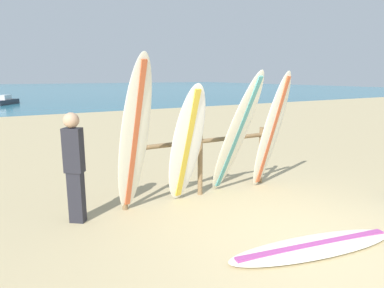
% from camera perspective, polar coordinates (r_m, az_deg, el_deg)
% --- Properties ---
extents(ground_plane, '(120.00, 120.00, 0.00)m').
position_cam_1_polar(ground_plane, '(4.80, 20.54, -16.24)').
color(ground_plane, tan).
extents(ocean_water, '(120.00, 80.00, 0.01)m').
position_cam_1_polar(ocean_water, '(60.77, -26.85, 8.21)').
color(ocean_water, teal).
rests_on(ocean_water, ground).
extents(surfboard_rack, '(2.99, 0.09, 1.16)m').
position_cam_1_polar(surfboard_rack, '(6.15, 1.39, -1.88)').
color(surfboard_rack, olive).
rests_on(surfboard_rack, ground).
extents(surfboard_leaning_far_left, '(0.56, 0.90, 2.51)m').
position_cam_1_polar(surfboard_leaning_far_left, '(5.13, -9.71, 0.98)').
color(surfboard_leaning_far_left, white).
rests_on(surfboard_leaning_far_left, ground).
extents(surfboard_leaning_left, '(0.62, 0.78, 2.07)m').
position_cam_1_polar(surfboard_leaning_left, '(5.58, -0.93, -0.27)').
color(surfboard_leaning_left, white).
rests_on(surfboard_leaning_left, ground).
extents(surfboard_leaning_center_left, '(0.67, 1.19, 2.28)m').
position_cam_1_polar(surfboard_leaning_center_left, '(5.99, 7.45, 1.44)').
color(surfboard_leaning_center_left, white).
rests_on(surfboard_leaning_center_left, ground).
extents(surfboard_leaning_center, '(0.62, 0.80, 2.27)m').
position_cam_1_polar(surfboard_leaning_center, '(6.51, 13.19, 1.99)').
color(surfboard_leaning_center, white).
rests_on(surfboard_leaning_center, ground).
extents(surfboard_lying_on_sand, '(2.48, 0.98, 0.08)m').
position_cam_1_polar(surfboard_lying_on_sand, '(4.76, 19.94, -15.92)').
color(surfboard_lying_on_sand, silver).
rests_on(surfboard_lying_on_sand, ground).
extents(beachgoer_standing, '(0.31, 0.30, 1.66)m').
position_cam_1_polar(beachgoer_standing, '(5.24, -19.23, -3.08)').
color(beachgoer_standing, '#26262D').
rests_on(beachgoer_standing, ground).
extents(small_boat_offshore, '(2.11, 2.86, 0.71)m').
position_cam_1_polar(small_boat_offshore, '(29.72, -29.02, 6.35)').
color(small_boat_offshore, '#333842').
rests_on(small_boat_offshore, ocean_water).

